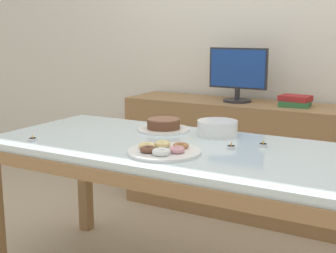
# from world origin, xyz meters

# --- Properties ---
(wall_back) EXTENTS (8.00, 0.10, 2.60)m
(wall_back) POSITION_xyz_m (0.00, 1.47, 1.30)
(wall_back) COLOR silver
(wall_back) RESTS_ON ground
(dining_table) EXTENTS (1.89, 0.86, 0.77)m
(dining_table) POSITION_xyz_m (0.00, 0.00, 0.68)
(dining_table) COLOR silver
(dining_table) RESTS_ON ground
(sideboard) EXTENTS (1.90, 0.44, 0.82)m
(sideboard) POSITION_xyz_m (0.00, 1.17, 0.41)
(sideboard) COLOR olive
(sideboard) RESTS_ON ground
(computer_monitor) EXTENTS (0.42, 0.20, 0.38)m
(computer_monitor) POSITION_xyz_m (-0.14, 1.17, 1.00)
(computer_monitor) COLOR #262628
(computer_monitor) RESTS_ON sideboard
(book_stack) EXTENTS (0.21, 0.20, 0.07)m
(book_stack) POSITION_xyz_m (0.27, 1.17, 0.85)
(book_stack) COLOR #2D6638
(book_stack) RESTS_ON sideboard
(cake_chocolate_round) EXTENTS (0.29, 0.29, 0.07)m
(cake_chocolate_round) POSITION_xyz_m (-0.21, 0.24, 0.80)
(cake_chocolate_round) COLOR white
(cake_chocolate_round) RESTS_ON dining_table
(pastry_platter) EXTENTS (0.33, 0.33, 0.04)m
(pastry_platter) POSITION_xyz_m (0.03, -0.18, 0.78)
(pastry_platter) COLOR white
(pastry_platter) RESTS_ON dining_table
(plate_stack) EXTENTS (0.21, 0.21, 0.08)m
(plate_stack) POSITION_xyz_m (0.10, 0.27, 0.81)
(plate_stack) COLOR white
(plate_stack) RESTS_ON dining_table
(tealight_left_edge) EXTENTS (0.04, 0.04, 0.04)m
(tealight_left_edge) POSITION_xyz_m (-0.65, -0.29, 0.78)
(tealight_left_edge) COLOR silver
(tealight_left_edge) RESTS_ON dining_table
(tealight_near_cakes) EXTENTS (0.04, 0.04, 0.04)m
(tealight_near_cakes) POSITION_xyz_m (0.27, 0.04, 0.78)
(tealight_near_cakes) COLOR silver
(tealight_near_cakes) RESTS_ON dining_table
(tealight_centre) EXTENTS (0.04, 0.04, 0.04)m
(tealight_centre) POSITION_xyz_m (0.38, 0.15, 0.78)
(tealight_centre) COLOR silver
(tealight_centre) RESTS_ON dining_table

